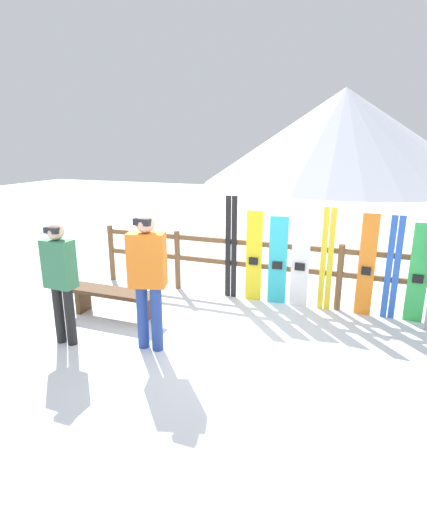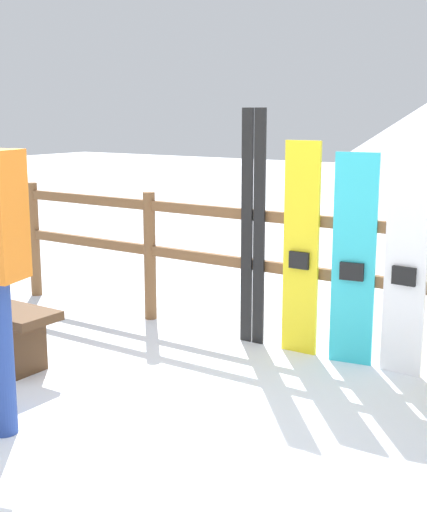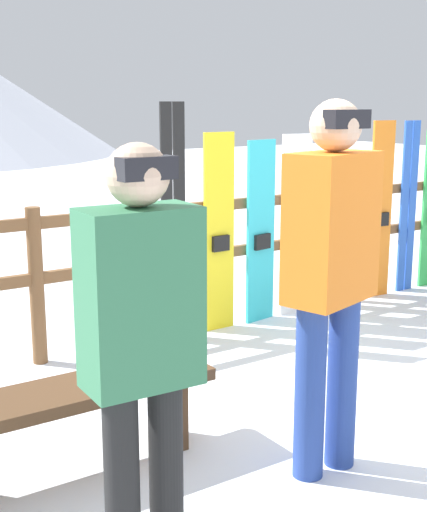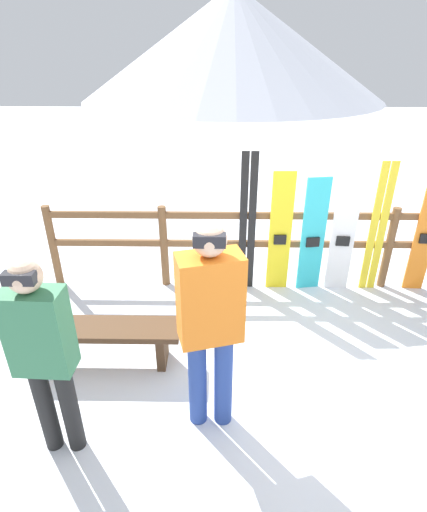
{
  "view_description": "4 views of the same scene",
  "coord_description": "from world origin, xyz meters",
  "px_view_note": "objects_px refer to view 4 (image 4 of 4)",
  "views": [
    {
      "loc": [
        1.63,
        -4.44,
        2.55
      ],
      "look_at": [
        -0.47,
        1.16,
        0.87
      ],
      "focal_mm": 28.0,
      "sensor_mm": 36.0,
      "label": 1
    },
    {
      "loc": [
        2.3,
        -2.69,
        1.71
      ],
      "look_at": [
        -0.2,
        0.98,
        0.81
      ],
      "focal_mm": 50.0,
      "sensor_mm": 36.0,
      "label": 2
    },
    {
      "loc": [
        -2.96,
        -2.69,
        1.75
      ],
      "look_at": [
        -0.61,
        0.85,
        0.82
      ],
      "focal_mm": 50.0,
      "sensor_mm": 36.0,
      "label": 3
    },
    {
      "loc": [
        -0.71,
        -2.68,
        2.73
      ],
      "look_at": [
        -0.76,
        0.87,
        0.89
      ],
      "focal_mm": 28.0,
      "sensor_mm": 36.0,
      "label": 4
    }
  ],
  "objects_px": {
    "bench": "(104,335)",
    "snowboard_white": "(343,235)",
    "ski_pair_yellow": "(378,229)",
    "snowboard_yellow": "(280,233)",
    "snowboard_orange": "(426,232)",
    "person_orange": "(210,318)",
    "ski_pair_black": "(248,224)",
    "snowboard_cyan": "(313,236)",
    "person_plaid_green": "(43,349)"
  },
  "relations": [
    {
      "from": "ski_pair_black",
      "to": "snowboard_yellow",
      "type": "height_order",
      "value": "ski_pair_black"
    },
    {
      "from": "ski_pair_yellow",
      "to": "ski_pair_black",
      "type": "bearing_deg",
      "value": 180.0
    },
    {
      "from": "snowboard_white",
      "to": "snowboard_orange",
      "type": "distance_m",
      "value": 0.99
    },
    {
      "from": "ski_pair_yellow",
      "to": "snowboard_white",
      "type": "bearing_deg",
      "value": -179.51
    },
    {
      "from": "snowboard_cyan",
      "to": "ski_pair_black",
      "type": "bearing_deg",
      "value": 179.75
    },
    {
      "from": "person_orange",
      "to": "snowboard_orange",
      "type": "distance_m",
      "value": 3.3
    },
    {
      "from": "person_orange",
      "to": "ski_pair_black",
      "type": "xyz_separation_m",
      "value": [
        0.4,
        2.09,
        -0.15
      ]
    },
    {
      "from": "person_plaid_green",
      "to": "snowboard_yellow",
      "type": "relative_size",
      "value": 1.06
    },
    {
      "from": "ski_pair_black",
      "to": "snowboard_cyan",
      "type": "bearing_deg",
      "value": -0.25
    },
    {
      "from": "ski_pair_yellow",
      "to": "snowboard_orange",
      "type": "height_order",
      "value": "ski_pair_yellow"
    },
    {
      "from": "person_orange",
      "to": "snowboard_orange",
      "type": "relative_size",
      "value": 1.11
    },
    {
      "from": "snowboard_cyan",
      "to": "snowboard_yellow",
      "type": "bearing_deg",
      "value": 179.99
    },
    {
      "from": "snowboard_yellow",
      "to": "ski_pair_yellow",
      "type": "height_order",
      "value": "ski_pair_yellow"
    },
    {
      "from": "person_orange",
      "to": "bench",
      "type": "bearing_deg",
      "value": 146.73
    },
    {
      "from": "snowboard_cyan",
      "to": "ski_pair_yellow",
      "type": "height_order",
      "value": "ski_pair_yellow"
    },
    {
      "from": "person_orange",
      "to": "ski_pair_black",
      "type": "height_order",
      "value": "person_orange"
    },
    {
      "from": "person_orange",
      "to": "snowboard_white",
      "type": "height_order",
      "value": "person_orange"
    },
    {
      "from": "person_orange",
      "to": "snowboard_yellow",
      "type": "relative_size",
      "value": 1.15
    },
    {
      "from": "snowboard_orange",
      "to": "snowboard_white",
      "type": "bearing_deg",
      "value": -180.0
    },
    {
      "from": "person_orange",
      "to": "snowboard_yellow",
      "type": "bearing_deg",
      "value": 69.09
    },
    {
      "from": "person_orange",
      "to": "ski_pair_yellow",
      "type": "relative_size",
      "value": 1.07
    },
    {
      "from": "person_plaid_green",
      "to": "snowboard_yellow",
      "type": "bearing_deg",
      "value": 50.93
    },
    {
      "from": "ski_pair_black",
      "to": "snowboard_cyan",
      "type": "distance_m",
      "value": 0.81
    },
    {
      "from": "ski_pair_yellow",
      "to": "snowboard_orange",
      "type": "xyz_separation_m",
      "value": [
        0.58,
        -0.0,
        -0.03
      ]
    },
    {
      "from": "snowboard_yellow",
      "to": "snowboard_orange",
      "type": "bearing_deg",
      "value": 0.0
    },
    {
      "from": "snowboard_yellow",
      "to": "bench",
      "type": "bearing_deg",
      "value": -142.19
    },
    {
      "from": "person_orange",
      "to": "snowboard_cyan",
      "type": "xyz_separation_m",
      "value": [
        1.2,
        2.09,
        -0.3
      ]
    },
    {
      "from": "snowboard_cyan",
      "to": "snowboard_white",
      "type": "xyz_separation_m",
      "value": [
        0.36,
        0.0,
        0.02
      ]
    },
    {
      "from": "snowboard_yellow",
      "to": "snowboard_orange",
      "type": "height_order",
      "value": "snowboard_orange"
    },
    {
      "from": "snowboard_orange",
      "to": "snowboard_cyan",
      "type": "bearing_deg",
      "value": -180.0
    },
    {
      "from": "bench",
      "to": "snowboard_cyan",
      "type": "xyz_separation_m",
      "value": [
        2.22,
        1.42,
        0.4
      ]
    },
    {
      "from": "snowboard_cyan",
      "to": "snowboard_orange",
      "type": "xyz_separation_m",
      "value": [
        1.35,
        0.0,
        0.06
      ]
    },
    {
      "from": "bench",
      "to": "snowboard_white",
      "type": "bearing_deg",
      "value": 28.71
    },
    {
      "from": "snowboard_cyan",
      "to": "person_orange",
      "type": "bearing_deg",
      "value": -119.84
    },
    {
      "from": "snowboard_orange",
      "to": "person_plaid_green",
      "type": "bearing_deg",
      "value": -147.23
    },
    {
      "from": "person_orange",
      "to": "person_plaid_green",
      "type": "relative_size",
      "value": 1.09
    },
    {
      "from": "person_orange",
      "to": "snowboard_white",
      "type": "xyz_separation_m",
      "value": [
        1.56,
        2.09,
        -0.28
      ]
    },
    {
      "from": "ski_pair_black",
      "to": "snowboard_orange",
      "type": "relative_size",
      "value": 1.1
    },
    {
      "from": "person_orange",
      "to": "ski_pair_yellow",
      "type": "distance_m",
      "value": 2.87
    },
    {
      "from": "person_plaid_green",
      "to": "snowboard_white",
      "type": "relative_size",
      "value": 1.09
    },
    {
      "from": "snowboard_cyan",
      "to": "bench",
      "type": "bearing_deg",
      "value": -147.53
    },
    {
      "from": "person_orange",
      "to": "snowboard_orange",
      "type": "xyz_separation_m",
      "value": [
        2.54,
        2.09,
        -0.24
      ]
    },
    {
      "from": "ski_pair_black",
      "to": "ski_pair_yellow",
      "type": "height_order",
      "value": "ski_pair_black"
    },
    {
      "from": "snowboard_yellow",
      "to": "ski_pair_black",
      "type": "bearing_deg",
      "value": 179.51
    },
    {
      "from": "ski_pair_black",
      "to": "snowboard_cyan",
      "type": "relative_size",
      "value": 1.2
    },
    {
      "from": "snowboard_cyan",
      "to": "snowboard_white",
      "type": "bearing_deg",
      "value": 0.01
    },
    {
      "from": "snowboard_yellow",
      "to": "person_orange",
      "type": "bearing_deg",
      "value": -110.91
    },
    {
      "from": "person_plaid_green",
      "to": "ski_pair_black",
      "type": "height_order",
      "value": "ski_pair_black"
    },
    {
      "from": "bench",
      "to": "snowboard_yellow",
      "type": "distance_m",
      "value": 2.35
    },
    {
      "from": "ski_pair_yellow",
      "to": "snowboard_yellow",
      "type": "bearing_deg",
      "value": -179.83
    }
  ]
}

